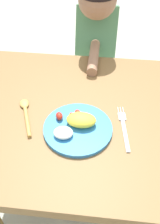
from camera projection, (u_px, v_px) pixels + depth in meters
The scene contains 6 objects.
ground_plane at pixel (99, 201), 1.53m from camera, with size 8.00×8.00×0.00m, color #AFB29C.
dining_table at pixel (107, 135), 1.10m from camera, with size 1.15×0.80×0.72m.
plate at pixel (77, 126), 0.96m from camera, with size 0.25×0.25×0.06m.
fork at pixel (124, 128), 0.97m from camera, with size 0.05×0.22×0.01m.
spoon at pixel (26, 113), 1.02m from camera, with size 0.09×0.20×0.01m.
person at pixel (95, 62), 1.52m from camera, with size 0.22×0.44×1.05m.
Camera 1 is at (-0.03, -0.71, 1.46)m, focal length 42.36 mm.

